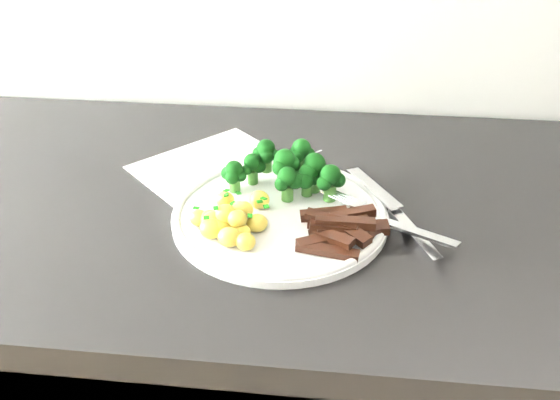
# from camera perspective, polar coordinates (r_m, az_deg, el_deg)

# --- Properties ---
(recipe_paper) EXTENTS (0.37, 0.36, 0.00)m
(recipe_paper) POSITION_cam_1_polar(r_m,az_deg,el_deg) (0.88, -3.94, 1.63)
(recipe_paper) COLOR white
(recipe_paper) RESTS_ON counter
(plate) EXTENTS (0.29, 0.29, 0.02)m
(plate) POSITION_cam_1_polar(r_m,az_deg,el_deg) (0.79, 0.00, -1.33)
(plate) COLOR white
(plate) RESTS_ON counter
(broccoli) EXTENTS (0.17, 0.10, 0.06)m
(broccoli) POSITION_cam_1_polar(r_m,az_deg,el_deg) (0.83, 0.90, 2.99)
(broccoli) COLOR #346925
(broccoli) RESTS_ON plate
(potatoes) EXTENTS (0.10, 0.12, 0.04)m
(potatoes) POSITION_cam_1_polar(r_m,az_deg,el_deg) (0.75, -4.68, -1.97)
(potatoes) COLOR #E5CC52
(potatoes) RESTS_ON plate
(beef_strips) EXTENTS (0.12, 0.10, 0.03)m
(beef_strips) POSITION_cam_1_polar(r_m,az_deg,el_deg) (0.75, 5.78, -2.72)
(beef_strips) COLOR black
(beef_strips) RESTS_ON plate
(fork) EXTENTS (0.17, 0.13, 0.02)m
(fork) POSITION_cam_1_polar(r_m,az_deg,el_deg) (0.78, 10.35, -1.91)
(fork) COLOR silver
(fork) RESTS_ON plate
(knife) EXTENTS (0.12, 0.21, 0.02)m
(knife) POSITION_cam_1_polar(r_m,az_deg,el_deg) (0.80, 11.49, -1.97)
(knife) COLOR silver
(knife) RESTS_ON plate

